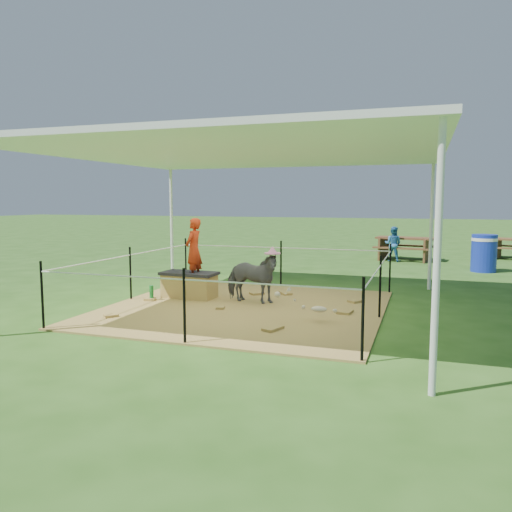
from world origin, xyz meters
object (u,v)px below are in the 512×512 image
(pony, at_px, (251,278))
(foal, at_px, (319,308))
(distant_person, at_px, (393,244))
(green_bottle, at_px, (151,293))
(straw_bale, at_px, (189,286))
(woman, at_px, (194,244))
(trash_barrel, at_px, (484,253))
(picnic_table_near, at_px, (405,249))

(pony, bearing_deg, foal, -117.82)
(distant_person, bearing_deg, pony, 86.99)
(green_bottle, bearing_deg, straw_bale, 39.29)
(green_bottle, xyz_separation_m, distant_person, (3.81, 7.69, 0.37))
(woman, height_order, trash_barrel, woman)
(woman, xyz_separation_m, foal, (2.59, -1.07, -0.80))
(woman, distance_m, green_bottle, 1.18)
(straw_bale, distance_m, picnic_table_near, 8.51)
(woman, relative_size, foal, 1.52)
(straw_bale, height_order, pony, pony)
(foal, bearing_deg, distant_person, 82.98)
(pony, distance_m, trash_barrel, 7.27)
(distant_person, bearing_deg, straw_bale, 77.97)
(trash_barrel, distance_m, distant_person, 2.81)
(trash_barrel, relative_size, picnic_table_near, 0.57)
(trash_barrel, xyz_separation_m, distant_person, (-2.38, 1.50, 0.05))
(trash_barrel, distance_m, picnic_table_near, 2.85)
(green_bottle, bearing_deg, pony, 11.42)
(pony, distance_m, picnic_table_near, 8.14)
(picnic_table_near, bearing_deg, trash_barrel, -35.07)
(foal, distance_m, trash_barrel, 7.42)
(distant_person, bearing_deg, foal, 98.31)
(foal, xyz_separation_m, distant_person, (0.57, 8.31, 0.29))
(trash_barrel, bearing_deg, picnic_table_near, 135.91)
(foal, relative_size, distant_person, 0.72)
(pony, xyz_separation_m, foal, (1.42, -0.99, -0.24))
(foal, relative_size, picnic_table_near, 0.45)
(foal, xyz_separation_m, trash_barrel, (2.94, 6.81, 0.24))
(distant_person, bearing_deg, woman, 78.63)
(green_bottle, distance_m, foal, 3.30)
(woman, xyz_separation_m, trash_barrel, (5.53, 5.73, -0.56))
(foal, bearing_deg, pony, 142.14)
(straw_bale, bearing_deg, green_bottle, -140.71)
(pony, xyz_separation_m, trash_barrel, (4.37, 5.82, 0.00))
(straw_bale, bearing_deg, pony, -3.75)
(straw_bale, xyz_separation_m, pony, (1.27, -0.08, 0.24))
(straw_bale, xyz_separation_m, green_bottle, (-0.55, -0.45, -0.08))
(straw_bale, relative_size, trash_barrel, 1.00)
(straw_bale, height_order, picnic_table_near, picnic_table_near)
(woman, relative_size, pony, 1.08)
(straw_bale, distance_m, pony, 1.29)
(straw_bale, relative_size, picnic_table_near, 0.57)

